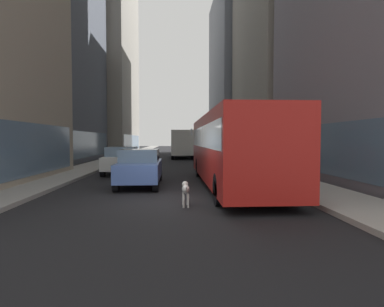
{
  "coord_description": "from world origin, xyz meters",
  "views": [
    {
      "loc": [
        0.26,
        -10.34,
        2.02
      ],
      "look_at": [
        1.12,
        4.04,
        1.4
      ],
      "focal_mm": 29.27,
      "sensor_mm": 36.0,
      "label": 1
    }
  ],
  "objects_px": {
    "pedestrian_with_handbag": "(299,164)",
    "car_black_suv": "(192,149)",
    "car_red_coupe": "(180,148)",
    "car_white_van": "(122,160)",
    "traffic_light_near": "(281,130)",
    "transit_bus": "(231,146)",
    "box_truck": "(182,143)",
    "dalmatian_dog": "(186,189)",
    "car_blue_hatchback": "(140,167)"
  },
  "relations": [
    {
      "from": "car_white_van",
      "to": "pedestrian_with_handbag",
      "type": "relative_size",
      "value": 2.55
    },
    {
      "from": "car_white_van",
      "to": "pedestrian_with_handbag",
      "type": "xyz_separation_m",
      "value": [
        8.42,
        -5.92,
        0.19
      ]
    },
    {
      "from": "car_white_van",
      "to": "car_black_suv",
      "type": "xyz_separation_m",
      "value": [
        5.6,
        22.67,
        -0.0
      ]
    },
    {
      "from": "car_white_van",
      "to": "box_truck",
      "type": "xyz_separation_m",
      "value": [
        4.0,
        15.99,
        0.84
      ]
    },
    {
      "from": "transit_bus",
      "to": "car_blue_hatchback",
      "type": "xyz_separation_m",
      "value": [
        -4.0,
        0.26,
        -0.96
      ]
    },
    {
      "from": "transit_bus",
      "to": "box_truck",
      "type": "xyz_separation_m",
      "value": [
        -1.6,
        21.29,
        -0.11
      ]
    },
    {
      "from": "transit_bus",
      "to": "pedestrian_with_handbag",
      "type": "bearing_deg",
      "value": -12.36
    },
    {
      "from": "dalmatian_dog",
      "to": "pedestrian_with_handbag",
      "type": "xyz_separation_m",
      "value": [
        4.99,
        3.52,
        0.5
      ]
    },
    {
      "from": "traffic_light_near",
      "to": "pedestrian_with_handbag",
      "type": "bearing_deg",
      "value": -20.96
    },
    {
      "from": "car_red_coupe",
      "to": "traffic_light_near",
      "type": "xyz_separation_m",
      "value": [
        3.7,
        -33.19,
        1.61
      ]
    },
    {
      "from": "car_red_coupe",
      "to": "pedestrian_with_handbag",
      "type": "height_order",
      "value": "pedestrian_with_handbag"
    },
    {
      "from": "car_black_suv",
      "to": "pedestrian_with_handbag",
      "type": "distance_m",
      "value": 28.73
    },
    {
      "from": "transit_bus",
      "to": "car_red_coupe",
      "type": "bearing_deg",
      "value": 92.79
    },
    {
      "from": "car_red_coupe",
      "to": "traffic_light_near",
      "type": "height_order",
      "value": "traffic_light_near"
    },
    {
      "from": "car_blue_hatchback",
      "to": "car_red_coupe",
      "type": "distance_m",
      "value": 32.67
    },
    {
      "from": "car_blue_hatchback",
      "to": "box_truck",
      "type": "height_order",
      "value": "box_truck"
    },
    {
      "from": "car_white_van",
      "to": "traffic_light_near",
      "type": "height_order",
      "value": "traffic_light_near"
    },
    {
      "from": "car_blue_hatchback",
      "to": "car_black_suv",
      "type": "distance_m",
      "value": 28.0
    },
    {
      "from": "car_white_van",
      "to": "box_truck",
      "type": "height_order",
      "value": "box_truck"
    },
    {
      "from": "car_blue_hatchback",
      "to": "dalmatian_dog",
      "type": "relative_size",
      "value": 4.56
    },
    {
      "from": "transit_bus",
      "to": "pedestrian_with_handbag",
      "type": "height_order",
      "value": "transit_bus"
    },
    {
      "from": "car_white_van",
      "to": "pedestrian_with_handbag",
      "type": "height_order",
      "value": "pedestrian_with_handbag"
    },
    {
      "from": "car_blue_hatchback",
      "to": "car_red_coupe",
      "type": "xyz_separation_m",
      "value": [
        2.4,
        32.59,
        0.0
      ]
    },
    {
      "from": "car_blue_hatchback",
      "to": "box_truck",
      "type": "distance_m",
      "value": 21.18
    },
    {
      "from": "dalmatian_dog",
      "to": "traffic_light_near",
      "type": "height_order",
      "value": "traffic_light_near"
    },
    {
      "from": "transit_bus",
      "to": "dalmatian_dog",
      "type": "xyz_separation_m",
      "value": [
        -2.17,
        -4.13,
        -1.26
      ]
    },
    {
      "from": "car_blue_hatchback",
      "to": "dalmatian_dog",
      "type": "bearing_deg",
      "value": -67.4
    },
    {
      "from": "transit_bus",
      "to": "dalmatian_dog",
      "type": "height_order",
      "value": "transit_bus"
    },
    {
      "from": "transit_bus",
      "to": "car_red_coupe",
      "type": "distance_m",
      "value": 32.9
    },
    {
      "from": "car_red_coupe",
      "to": "box_truck",
      "type": "xyz_separation_m",
      "value": [
        -0.0,
        -11.56,
        0.84
      ]
    },
    {
      "from": "car_black_suv",
      "to": "car_blue_hatchback",
      "type": "bearing_deg",
      "value": -98.21
    },
    {
      "from": "traffic_light_near",
      "to": "car_white_van",
      "type": "bearing_deg",
      "value": 143.77
    },
    {
      "from": "car_red_coupe",
      "to": "car_blue_hatchback",
      "type": "bearing_deg",
      "value": -94.21
    },
    {
      "from": "car_blue_hatchback",
      "to": "box_truck",
      "type": "relative_size",
      "value": 0.59
    },
    {
      "from": "car_red_coupe",
      "to": "car_white_van",
      "type": "xyz_separation_m",
      "value": [
        -4.0,
        -27.55,
        -0.0
      ]
    },
    {
      "from": "dalmatian_dog",
      "to": "car_red_coupe",
      "type": "bearing_deg",
      "value": 89.12
    },
    {
      "from": "car_red_coupe",
      "to": "box_truck",
      "type": "height_order",
      "value": "box_truck"
    },
    {
      "from": "pedestrian_with_handbag",
      "to": "car_black_suv",
      "type": "bearing_deg",
      "value": 95.63
    },
    {
      "from": "car_white_van",
      "to": "dalmatian_dog",
      "type": "bearing_deg",
      "value": -70.02
    },
    {
      "from": "transit_bus",
      "to": "car_black_suv",
      "type": "distance_m",
      "value": 27.99
    },
    {
      "from": "car_blue_hatchback",
      "to": "transit_bus",
      "type": "bearing_deg",
      "value": -3.73
    },
    {
      "from": "transit_bus",
      "to": "pedestrian_with_handbag",
      "type": "relative_size",
      "value": 6.82
    },
    {
      "from": "car_blue_hatchback",
      "to": "box_truck",
      "type": "xyz_separation_m",
      "value": [
        2.4,
        21.03,
        0.85
      ]
    },
    {
      "from": "car_red_coupe",
      "to": "dalmatian_dog",
      "type": "bearing_deg",
      "value": -90.88
    },
    {
      "from": "car_white_van",
      "to": "traffic_light_near",
      "type": "relative_size",
      "value": 1.27
    },
    {
      "from": "car_white_van",
      "to": "car_black_suv",
      "type": "height_order",
      "value": "same"
    },
    {
      "from": "car_white_van",
      "to": "transit_bus",
      "type": "bearing_deg",
      "value": -43.42
    },
    {
      "from": "car_white_van",
      "to": "dalmatian_dog",
      "type": "relative_size",
      "value": 4.49
    },
    {
      "from": "transit_bus",
      "to": "box_truck",
      "type": "relative_size",
      "value": 1.54
    },
    {
      "from": "transit_bus",
      "to": "box_truck",
      "type": "height_order",
      "value": "same"
    }
  ]
}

